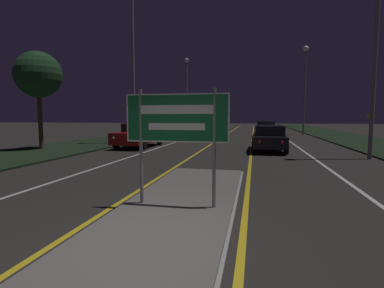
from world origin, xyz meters
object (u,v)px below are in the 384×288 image
Objects in this scene: streetlight_left_near at (133,41)px; streetlight_right_far at (305,76)px; highway_sign at (177,123)px; car_approaching_0 at (140,135)px; car_receding_1 at (265,128)px; car_receding_0 at (269,138)px; streetlight_left_far at (187,86)px; warning_sign at (371,124)px.

streetlight_left_near is 1.24× the size of streetlight_right_far.
streetlight_left_near is (-6.49, 13.34, 5.11)m from highway_sign.
highway_sign is 13.14m from car_approaching_0.
car_receding_1 is (2.54, 23.70, -1.00)m from highway_sign.
car_receding_0 is (2.31, 11.25, -1.03)m from highway_sign.
streetlight_left_near is at bearing 166.64° from car_receding_0.
highway_sign is 0.52× the size of car_receding_0.
streetlight_left_far is at bearing 93.27° from car_approaching_0.
streetlight_left_near reaches higher than warning_sign.
streetlight_right_far is 11.09m from warning_sign.
car_approaching_0 is (-11.93, -14.64, -5.16)m from streetlight_right_far.
highway_sign is at bearing -64.07° from streetlight_left_near.
streetlight_left_far is 18.40m from car_approaching_0.
streetlight_right_far is 1.96× the size of car_receding_0.
car_receding_1 is 0.98× the size of car_approaching_0.
streetlight_left_near is 2.30× the size of car_approaching_0.
streetlight_left_near reaches higher than car_receding_0.
streetlight_right_far is at bearing 76.40° from highway_sign.
highway_sign reaches higher than car_approaching_0.
streetlight_right_far reaches higher than highway_sign.
warning_sign is at bearing 38.51° from car_receding_0.
streetlight_left_far is 1.93× the size of car_receding_0.
streetlight_right_far is (12.95, -3.11, 0.44)m from streetlight_left_far.
streetlight_left_far is 13.32m from streetlight_right_far.
car_receding_1 is at bearing 83.88° from highway_sign.
streetlight_left_near reaches higher than car_approaching_0.
car_receding_1 is (-3.88, -2.83, -5.17)m from streetlight_right_far.
streetlight_right_far reaches higher than car_receding_0.
streetlight_left_near is at bearing -134.37° from streetlight_right_far.
streetlight_right_far is at bearing 74.94° from car_receding_0.
streetlight_right_far reaches higher than streetlight_left_far.
car_receding_0 is 0.94× the size of car_approaching_0.
car_approaching_0 is (1.01, -17.75, -4.73)m from streetlight_left_far.
streetlight_right_far is (12.90, 13.19, -0.94)m from streetlight_left_near.
car_approaching_0 is (-8.06, -11.82, 0.00)m from car_receding_1.
streetlight_left_far is at bearing 141.18° from warning_sign.
highway_sign is 0.27× the size of streetlight_left_far.
highway_sign is 30.57m from streetlight_left_far.
car_receding_1 is 14.30m from car_approaching_0.
car_approaching_0 is (0.97, -1.46, -6.10)m from streetlight_left_near.
streetlight_left_far is 11.82m from car_receding_1.
streetlight_right_far is 7.05m from car_receding_1.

